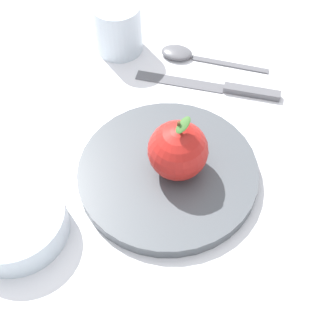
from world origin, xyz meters
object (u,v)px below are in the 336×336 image
Objects in this scene: cup at (118,25)px; knife at (221,87)px; dinner_plate at (168,173)px; spoon at (188,55)px; apple at (174,150)px; side_bowl at (13,220)px.

cup is 0.18m from knife.
cup reaches higher than knife.
dinner_plate is 1.36× the size of spoon.
dinner_plate is at bearing -156.25° from apple.
cup is 0.37× the size of knife.
knife is 1.27× the size of spoon.
apple reaches higher than knife.
side_bowl reaches higher than knife.
side_bowl is at bearing -118.73° from spoon.
apple reaches higher than side_bowl.
cup is 0.47× the size of spoon.
dinner_plate is at bearing 29.34° from side_bowl.
side_bowl is 1.58× the size of cup.
cup is at bearing 114.68° from apple.
knife is (0.16, -0.07, -0.04)m from cup.
dinner_plate is at bearing -91.69° from spoon.
dinner_plate is 0.17m from knife.
cup is 0.11m from spoon.
dinner_plate reaches higher than knife.
side_bowl is at bearing -150.66° from dinner_plate.
apple is at bearing -89.97° from spoon.
spoon is at bearing 88.31° from dinner_plate.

